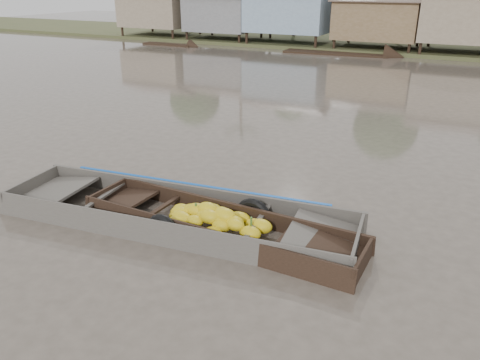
% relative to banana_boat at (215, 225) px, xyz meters
% --- Properties ---
extents(ground, '(120.00, 120.00, 0.00)m').
position_rel_banana_boat_xyz_m(ground, '(0.83, -0.50, -0.18)').
color(ground, '#4F463C').
rests_on(ground, ground).
extents(banana_boat, '(5.98, 1.61, 0.84)m').
position_rel_banana_boat_xyz_m(banana_boat, '(0.00, 0.00, 0.00)').
color(banana_boat, black).
rests_on(banana_boat, ground).
extents(viewer_boat, '(7.84, 2.89, 0.62)m').
position_rel_banana_boat_xyz_m(viewer_boat, '(-0.94, 0.03, -0.11)').
color(viewer_boat, '#49433D').
rests_on(viewer_boat, ground).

